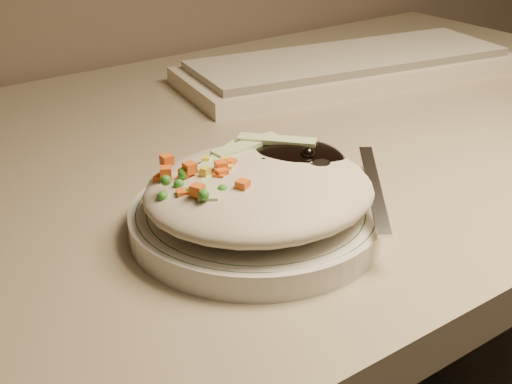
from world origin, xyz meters
TOP-DOWN VIEW (x-y plane):
  - desk at (0.00, 1.38)m, footprint 1.40×0.70m
  - plate at (-0.07, 1.21)m, footprint 0.21×0.21m
  - plate_rim at (-0.07, 1.21)m, footprint 0.20×0.20m
  - meal at (-0.07, 1.21)m, footprint 0.21×0.19m
  - keyboard at (0.29, 1.48)m, footprint 0.49×0.25m

SIDE VIEW (x-z plane):
  - desk at x=0.00m, z-range 0.17..0.91m
  - plate at x=-0.07m, z-range 0.74..0.76m
  - keyboard at x=0.29m, z-range 0.74..0.77m
  - plate_rim at x=-0.07m, z-range 0.76..0.76m
  - meal at x=-0.07m, z-range 0.76..0.81m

